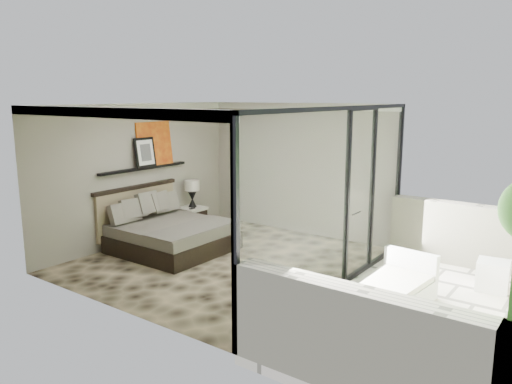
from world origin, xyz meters
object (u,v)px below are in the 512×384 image
Objects in this scene: bed at (169,233)px; table_lamp at (192,190)px; ottoman at (493,275)px; nightstand at (192,218)px; lounger at (387,293)px.

bed reaches higher than table_lamp.
table_lamp is 6.21m from ottoman.
bed is at bearing -53.49° from nightstand.
table_lamp reaches higher than nightstand.
bed is 1.47m from nightstand.
table_lamp reaches higher than ottoman.
nightstand is at bearing -75.19° from table_lamp.
lounger reaches higher than nightstand.
nightstand is 0.31× the size of lounger.
lounger is at bearing -15.54° from table_lamp.
table_lamp is at bearing -178.57° from ottoman.
lounger is at bearing -4.52° from nightstand.
bed reaches higher than nightstand.
lounger is (4.46, -0.05, -0.13)m from bed.
lounger is (-1.06, -1.57, -0.02)m from ottoman.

